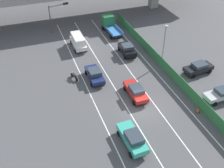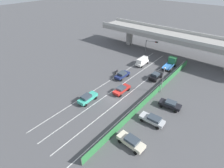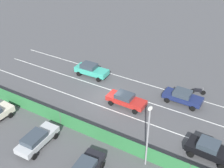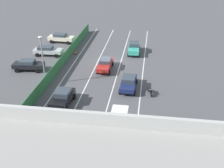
{
  "view_description": "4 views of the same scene",
  "coord_description": "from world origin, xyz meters",
  "px_view_note": "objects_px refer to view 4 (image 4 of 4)",
  "views": [
    {
      "loc": [
        -12.14,
        -22.3,
        22.64
      ],
      "look_at": [
        -2.44,
        4.25,
        1.37
      ],
      "focal_mm": 43.13,
      "sensor_mm": 36.0,
      "label": 1
    },
    {
      "loc": [
        19.79,
        -25.15,
        23.85
      ],
      "look_at": [
        -2.68,
        2.39,
        1.16
      ],
      "focal_mm": 28.54,
      "sensor_mm": 36.0,
      "label": 2
    },
    {
      "loc": [
        24.53,
        14.87,
        20.34
      ],
      "look_at": [
        0.16,
        0.52,
        2.39
      ],
      "focal_mm": 46.34,
      "sensor_mm": 36.0,
      "label": 3
    },
    {
      "loc": [
        -6.21,
        40.04,
        16.98
      ],
      "look_at": [
        -1.76,
        8.86,
        0.99
      ],
      "focal_mm": 45.81,
      "sensor_mm": 36.0,
      "label": 4
    }
  ],
  "objects_px": {
    "flatbed_truck_blue": "(29,144)",
    "street_lamp": "(42,56)",
    "traffic_cone": "(75,52)",
    "car_van_white": "(118,124)",
    "car_sedan_red": "(105,64)",
    "parked_sedan_dark": "(28,65)",
    "car_sedan_navy": "(129,82)",
    "parked_sedan_cream": "(61,38)",
    "traffic_light": "(132,161)",
    "car_sedan_black": "(63,97)",
    "parked_wagon_silver": "(47,50)",
    "car_taxi_teal": "(134,48)",
    "motorcycle": "(150,91)"
  },
  "relations": [
    {
      "from": "flatbed_truck_blue",
      "to": "street_lamp",
      "type": "xyz_separation_m",
      "value": [
        3.63,
        -13.74,
        2.6
      ]
    },
    {
      "from": "traffic_cone",
      "to": "car_van_white",
      "type": "bearing_deg",
      "value": 115.08
    },
    {
      "from": "car_sedan_red",
      "to": "parked_sedan_dark",
      "type": "height_order",
      "value": "car_sedan_red"
    },
    {
      "from": "car_sedan_navy",
      "to": "parked_sedan_cream",
      "type": "relative_size",
      "value": 0.96
    },
    {
      "from": "traffic_light",
      "to": "street_lamp",
      "type": "relative_size",
      "value": 0.8
    },
    {
      "from": "car_sedan_black",
      "to": "parked_sedan_cream",
      "type": "relative_size",
      "value": 0.9
    },
    {
      "from": "parked_wagon_silver",
      "to": "traffic_cone",
      "type": "bearing_deg",
      "value": -165.22
    },
    {
      "from": "street_lamp",
      "to": "car_taxi_teal",
      "type": "bearing_deg",
      "value": -129.06
    },
    {
      "from": "flatbed_truck_blue",
      "to": "parked_sedan_dark",
      "type": "xyz_separation_m",
      "value": [
        7.56,
        -17.66,
        -0.51
      ]
    },
    {
      "from": "car_sedan_navy",
      "to": "parked_sedan_cream",
      "type": "distance_m",
      "value": 21.53
    },
    {
      "from": "car_sedan_black",
      "to": "parked_wagon_silver",
      "type": "bearing_deg",
      "value": -64.45
    },
    {
      "from": "traffic_light",
      "to": "traffic_cone",
      "type": "xyz_separation_m",
      "value": [
        11.57,
        -28.33,
        -3.39
      ]
    },
    {
      "from": "car_taxi_teal",
      "to": "parked_sedan_dark",
      "type": "height_order",
      "value": "car_taxi_teal"
    },
    {
      "from": "parked_sedan_dark",
      "to": "traffic_light",
      "type": "relative_size",
      "value": 0.87
    },
    {
      "from": "parked_wagon_silver",
      "to": "traffic_cone",
      "type": "relative_size",
      "value": 6.66
    },
    {
      "from": "traffic_cone",
      "to": "traffic_light",
      "type": "bearing_deg",
      "value": 112.21
    },
    {
      "from": "car_sedan_navy",
      "to": "street_lamp",
      "type": "height_order",
      "value": "street_lamp"
    },
    {
      "from": "street_lamp",
      "to": "parked_sedan_dark",
      "type": "bearing_deg",
      "value": -44.84
    },
    {
      "from": "parked_sedan_dark",
      "to": "car_sedan_navy",
      "type": "bearing_deg",
      "value": 166.21
    },
    {
      "from": "car_van_white",
      "to": "car_sedan_navy",
      "type": "relative_size",
      "value": 1.05
    },
    {
      "from": "car_van_white",
      "to": "car_sedan_navy",
      "type": "bearing_deg",
      "value": -90.63
    },
    {
      "from": "car_van_white",
      "to": "parked_wagon_silver",
      "type": "bearing_deg",
      "value": -54.4
    },
    {
      "from": "car_taxi_teal",
      "to": "parked_wagon_silver",
      "type": "bearing_deg",
      "value": 12.32
    },
    {
      "from": "motorcycle",
      "to": "traffic_cone",
      "type": "height_order",
      "value": "motorcycle"
    },
    {
      "from": "car_taxi_teal",
      "to": "flatbed_truck_blue",
      "type": "height_order",
      "value": "flatbed_truck_blue"
    },
    {
      "from": "street_lamp",
      "to": "car_sedan_red",
      "type": "bearing_deg",
      "value": -140.39
    },
    {
      "from": "motorcycle",
      "to": "car_sedan_black",
      "type": "bearing_deg",
      "value": 21.67
    },
    {
      "from": "street_lamp",
      "to": "motorcycle",
      "type": "bearing_deg",
      "value": 176.67
    },
    {
      "from": "car_taxi_teal",
      "to": "parked_sedan_cream",
      "type": "bearing_deg",
      "value": -14.83
    },
    {
      "from": "parked_sedan_dark",
      "to": "car_van_white",
      "type": "bearing_deg",
      "value": 137.6
    },
    {
      "from": "car_sedan_red",
      "to": "parked_sedan_dark",
      "type": "xyz_separation_m",
      "value": [
        10.91,
        1.86,
        0.01
      ]
    },
    {
      "from": "car_sedan_black",
      "to": "traffic_light",
      "type": "xyz_separation_m",
      "value": [
        -8.83,
        12.43,
        2.77
      ]
    },
    {
      "from": "car_sedan_black",
      "to": "traffic_cone",
      "type": "height_order",
      "value": "car_sedan_black"
    },
    {
      "from": "flatbed_truck_blue",
      "to": "parked_wagon_silver",
      "type": "xyz_separation_m",
      "value": [
        6.88,
        -23.81,
        -0.51
      ]
    },
    {
      "from": "parked_sedan_cream",
      "to": "car_van_white",
      "type": "bearing_deg",
      "value": 117.75
    },
    {
      "from": "car_sedan_black",
      "to": "parked_sedan_dark",
      "type": "xyz_separation_m",
      "value": [
        7.74,
        -8.6,
        -0.06
      ]
    },
    {
      "from": "car_taxi_teal",
      "to": "traffic_light",
      "type": "xyz_separation_m",
      "value": [
        -2.01,
        30.22,
        2.76
      ]
    },
    {
      "from": "parked_sedan_cream",
      "to": "parked_wagon_silver",
      "type": "height_order",
      "value": "parked_sedan_cream"
    },
    {
      "from": "parked_sedan_cream",
      "to": "street_lamp",
      "type": "distance_m",
      "value": 17.26
    },
    {
      "from": "car_sedan_red",
      "to": "traffic_cone",
      "type": "xyz_separation_m",
      "value": [
        5.91,
        -5.43,
        -0.55
      ]
    },
    {
      "from": "car_sedan_black",
      "to": "traffic_cone",
      "type": "bearing_deg",
      "value": -80.25
    },
    {
      "from": "car_taxi_teal",
      "to": "traffic_light",
      "type": "distance_m",
      "value": 30.41
    },
    {
      "from": "car_taxi_teal",
      "to": "parked_sedan_dark",
      "type": "xyz_separation_m",
      "value": [
        14.56,
        9.19,
        -0.06
      ]
    },
    {
      "from": "car_taxi_teal",
      "to": "street_lamp",
      "type": "bearing_deg",
      "value": 50.94
    },
    {
      "from": "car_sedan_red",
      "to": "motorcycle",
      "type": "distance_m",
      "value": 9.34
    },
    {
      "from": "car_sedan_navy",
      "to": "motorcycle",
      "type": "bearing_deg",
      "value": 158.64
    },
    {
      "from": "car_van_white",
      "to": "flatbed_truck_blue",
      "type": "height_order",
      "value": "flatbed_truck_blue"
    },
    {
      "from": "car_van_white",
      "to": "car_sedan_red",
      "type": "xyz_separation_m",
      "value": [
        3.79,
        -15.29,
        -0.38
      ]
    },
    {
      "from": "car_taxi_teal",
      "to": "flatbed_truck_blue",
      "type": "relative_size",
      "value": 0.8
    },
    {
      "from": "flatbed_truck_blue",
      "to": "car_sedan_black",
      "type": "bearing_deg",
      "value": -91.11
    }
  ]
}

